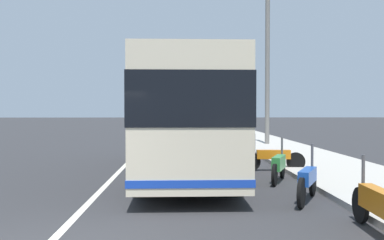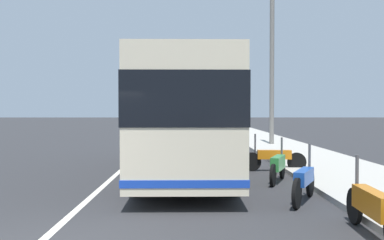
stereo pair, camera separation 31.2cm
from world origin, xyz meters
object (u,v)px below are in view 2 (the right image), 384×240
object	(u,v)px
utility_pole	(272,73)
motorcycle_by_tree	(304,181)
car_oncoming	(182,126)
motorcycle_angled	(274,158)
car_far_distant	(188,122)
motorcycle_mid_row	(278,166)
car_side_street	(190,120)
coach_bus	(185,114)
motorcycle_nearest_curb	(372,208)

from	to	relation	value
utility_pole	motorcycle_by_tree	bearing A→B (deg)	171.77
motorcycle_by_tree	car_oncoming	size ratio (longest dim) A/B	0.46
car_oncoming	motorcycle_angled	bearing A→B (deg)	-167.12
car_far_distant	utility_pole	bearing A→B (deg)	-167.68
motorcycle_angled	car_far_distant	distance (m)	33.16
motorcycle_mid_row	car_side_street	distance (m)	47.09
motorcycle_by_tree	utility_pole	size ratio (longest dim) A/B	0.23
utility_pole	car_oncoming	bearing A→B (deg)	25.49
motorcycle_mid_row	motorcycle_angled	bearing A→B (deg)	13.51
motorcycle_angled	utility_pole	distance (m)	10.77
motorcycle_by_tree	motorcycle_angled	bearing A→B (deg)	23.12
coach_bus	car_oncoming	distance (m)	21.56
coach_bus	motorcycle_angled	distance (m)	3.40
motorcycle_angled	utility_pole	bearing A→B (deg)	-97.49
motorcycle_nearest_curb	car_far_distant	world-z (taller)	car_far_distant
coach_bus	motorcycle_mid_row	xyz separation A→B (m)	(-1.70, -2.69, -1.49)
motorcycle_angled	utility_pole	xyz separation A→B (m)	(9.94, -1.85, 3.70)
car_side_street	utility_pole	distance (m)	35.38
car_far_distant	car_oncoming	distance (m)	12.01
motorcycle_nearest_curb	motorcycle_by_tree	xyz separation A→B (m)	(2.70, 0.38, -0.02)
coach_bus	car_far_distant	bearing A→B (deg)	-0.59
car_side_street	motorcycle_mid_row	bearing A→B (deg)	-174.26
coach_bus	car_far_distant	xyz separation A→B (m)	(33.51, -0.10, -1.29)
car_oncoming	car_side_street	bearing A→B (deg)	1.72
coach_bus	car_oncoming	size ratio (longest dim) A/B	2.57
car_far_distant	car_side_street	xyz separation A→B (m)	(11.83, -0.27, -0.01)
car_far_distant	utility_pole	distance (m)	23.84
utility_pole	coach_bus	bearing A→B (deg)	154.97
motorcycle_by_tree	motorcycle_mid_row	bearing A→B (deg)	27.22
motorcycle_angled	car_oncoming	size ratio (longest dim) A/B	0.51
car_side_street	motorcycle_by_tree	bearing A→B (deg)	-174.37
coach_bus	car_oncoming	xyz separation A→B (m)	(21.52, 0.42, -1.25)
coach_bus	motorcycle_by_tree	xyz separation A→B (m)	(-4.35, -2.73, -1.49)
motorcycle_nearest_curb	car_oncoming	xyz separation A→B (m)	(28.57, 3.53, 0.21)
motorcycle_by_tree	utility_pole	world-z (taller)	utility_pole
motorcycle_nearest_curb	motorcycle_by_tree	distance (m)	2.72
coach_bus	utility_pole	xyz separation A→B (m)	(10.42, -4.87, 2.21)
motorcycle_angled	utility_pole	world-z (taller)	utility_pole
motorcycle_by_tree	coach_bus	bearing A→B (deg)	58.56
car_side_street	motorcycle_angled	bearing A→B (deg)	-173.72
car_oncoming	car_side_street	world-z (taller)	car_oncoming
motorcycle_by_tree	motorcycle_mid_row	distance (m)	2.66
car_oncoming	car_side_street	size ratio (longest dim) A/B	0.95
car_oncoming	utility_pole	distance (m)	12.77
motorcycle_nearest_curb	car_side_street	xyz separation A→B (m)	(52.39, 2.75, 0.17)
motorcycle_mid_row	car_oncoming	bearing A→B (deg)	29.46
car_oncoming	motorcycle_by_tree	bearing A→B (deg)	-169.45
coach_bus	car_side_street	size ratio (longest dim) A/B	2.44
motorcycle_mid_row	car_oncoming	distance (m)	23.42
motorcycle_nearest_curb	motorcycle_mid_row	xyz separation A→B (m)	(5.35, 0.41, -0.02)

